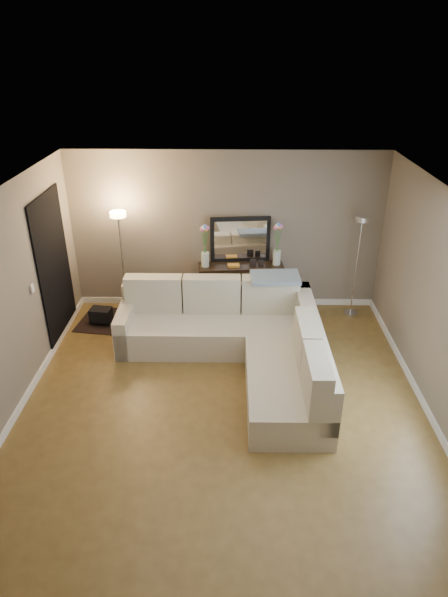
{
  "coord_description": "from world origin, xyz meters",
  "views": [
    {
      "loc": [
        0.1,
        -4.88,
        4.03
      ],
      "look_at": [
        0.0,
        0.8,
        1.1
      ],
      "focal_mm": 30.0,
      "sensor_mm": 36.0,
      "label": 1
    }
  ],
  "objects_px": {
    "floor_lamp_lit": "(121,243)",
    "floor_lamp_unlit": "(359,247)",
    "sectional_sofa": "(241,338)",
    "console_table": "(235,286)"
  },
  "relations": [
    {
      "from": "floor_lamp_lit",
      "to": "floor_lamp_unlit",
      "type": "relative_size",
      "value": 1.03
    },
    {
      "from": "sectional_sofa",
      "to": "console_table",
      "type": "xyz_separation_m",
      "value": [
        -0.07,
        1.45,
        0.1
      ]
    },
    {
      "from": "console_table",
      "to": "floor_lamp_unlit",
      "type": "relative_size",
      "value": 0.82
    },
    {
      "from": "sectional_sofa",
      "to": "console_table",
      "type": "relative_size",
      "value": 2.04
    },
    {
      "from": "console_table",
      "to": "floor_lamp_lit",
      "type": "relative_size",
      "value": 0.8
    },
    {
      "from": "sectional_sofa",
      "to": "floor_lamp_unlit",
      "type": "distance_m",
      "value": 2.46
    },
    {
      "from": "sectional_sofa",
      "to": "floor_lamp_lit",
      "type": "relative_size",
      "value": 1.62
    },
    {
      "from": "sectional_sofa",
      "to": "floor_lamp_lit",
      "type": "bearing_deg",
      "value": 143.67
    },
    {
      "from": "floor_lamp_unlit",
      "to": "sectional_sofa",
      "type": "bearing_deg",
      "value": -143.04
    },
    {
      "from": "console_table",
      "to": "floor_lamp_lit",
      "type": "distance_m",
      "value": 1.95
    }
  ]
}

